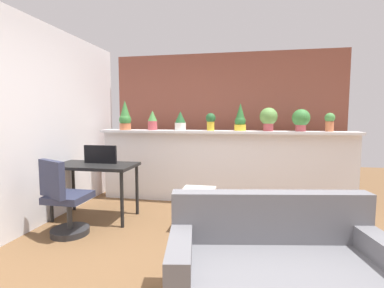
# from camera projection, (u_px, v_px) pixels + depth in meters

# --- Properties ---
(ground_plane) EXTENTS (12.00, 12.00, 0.00)m
(ground_plane) POSITION_uv_depth(u_px,v_px,m) (204.00, 265.00, 2.70)
(ground_plane) COLOR brown
(divider_wall) EXTENTS (4.01, 0.16, 1.13)m
(divider_wall) POSITION_uv_depth(u_px,v_px,m) (222.00, 168.00, 4.61)
(divider_wall) COLOR white
(divider_wall) RESTS_ON ground
(plant_shelf) EXTENTS (4.01, 0.35, 0.04)m
(plant_shelf) POSITION_uv_depth(u_px,v_px,m) (222.00, 132.00, 4.51)
(plant_shelf) COLOR white
(plant_shelf) RESTS_ON divider_wall
(brick_wall_behind) EXTENTS (4.01, 0.10, 2.50)m
(brick_wall_behind) POSITION_uv_depth(u_px,v_px,m) (226.00, 125.00, 5.13)
(brick_wall_behind) COLOR brown
(brick_wall_behind) RESTS_ON ground
(side_wall_left) EXTENTS (0.12, 4.40, 2.60)m
(side_wall_left) POSITION_uv_depth(u_px,v_px,m) (21.00, 124.00, 3.40)
(side_wall_left) COLOR white
(side_wall_left) RESTS_ON ground
(potted_plant_0) EXTENTS (0.20, 0.20, 0.49)m
(potted_plant_0) POSITION_uv_depth(u_px,v_px,m) (125.00, 117.00, 4.77)
(potted_plant_0) COLOR #C66B42
(potted_plant_0) RESTS_ON plant_shelf
(potted_plant_1) EXTENTS (0.15, 0.15, 0.32)m
(potted_plant_1) POSITION_uv_depth(u_px,v_px,m) (153.00, 120.00, 4.74)
(potted_plant_1) COLOR #B7474C
(potted_plant_1) RESTS_ON plant_shelf
(potted_plant_2) EXTENTS (0.18, 0.18, 0.31)m
(potted_plant_2) POSITION_uv_depth(u_px,v_px,m) (180.00, 121.00, 4.64)
(potted_plant_2) COLOR silver
(potted_plant_2) RESTS_ON plant_shelf
(potted_plant_3) EXTENTS (0.15, 0.15, 0.28)m
(potted_plant_3) POSITION_uv_depth(u_px,v_px,m) (211.00, 121.00, 4.49)
(potted_plant_3) COLOR gold
(potted_plant_3) RESTS_ON plant_shelf
(potted_plant_4) EXTENTS (0.18, 0.18, 0.43)m
(potted_plant_4) POSITION_uv_depth(u_px,v_px,m) (240.00, 119.00, 4.47)
(potted_plant_4) COLOR gold
(potted_plant_4) RESTS_ON plant_shelf
(potted_plant_5) EXTENTS (0.27, 0.27, 0.36)m
(potted_plant_5) POSITION_uv_depth(u_px,v_px,m) (269.00, 118.00, 4.38)
(potted_plant_5) COLOR #B7474C
(potted_plant_5) RESTS_ON plant_shelf
(potted_plant_6) EXTENTS (0.26, 0.26, 0.33)m
(potted_plant_6) POSITION_uv_depth(u_px,v_px,m) (301.00, 119.00, 4.29)
(potted_plant_6) COLOR #B7474C
(potted_plant_6) RESTS_ON plant_shelf
(potted_plant_7) EXTENTS (0.15, 0.15, 0.28)m
(potted_plant_7) POSITION_uv_depth(u_px,v_px,m) (330.00, 121.00, 4.23)
(potted_plant_7) COLOR #C66B42
(potted_plant_7) RESTS_ON plant_shelf
(desk) EXTENTS (1.10, 0.60, 0.75)m
(desk) POSITION_uv_depth(u_px,v_px,m) (95.00, 170.00, 3.89)
(desk) COLOR black
(desk) RESTS_ON ground
(tv_monitor) EXTENTS (0.47, 0.04, 0.25)m
(tv_monitor) POSITION_uv_depth(u_px,v_px,m) (100.00, 154.00, 3.94)
(tv_monitor) COLOR black
(tv_monitor) RESTS_ON desk
(office_chair) EXTENTS (0.52, 0.52, 0.91)m
(office_chair) POSITION_uv_depth(u_px,v_px,m) (64.00, 203.00, 3.32)
(office_chair) COLOR #262628
(office_chair) RESTS_ON ground
(side_cube_shelf) EXTENTS (0.40, 0.41, 0.50)m
(side_cube_shelf) POSITION_uv_depth(u_px,v_px,m) (198.00, 209.00, 3.55)
(side_cube_shelf) COLOR silver
(side_cube_shelf) RESTS_ON ground
(couch) EXTENTS (1.67, 1.02, 0.80)m
(couch) POSITION_uv_depth(u_px,v_px,m) (278.00, 271.00, 2.06)
(couch) COLOR slate
(couch) RESTS_ON ground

